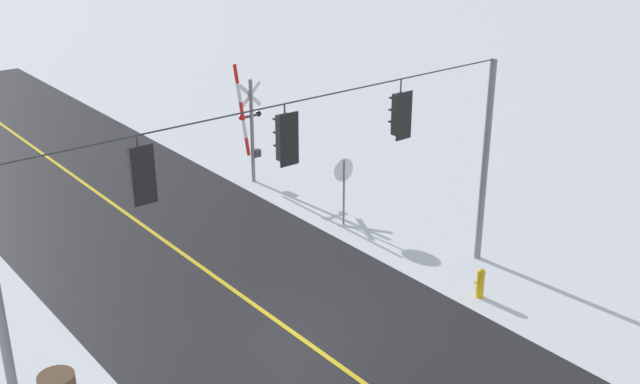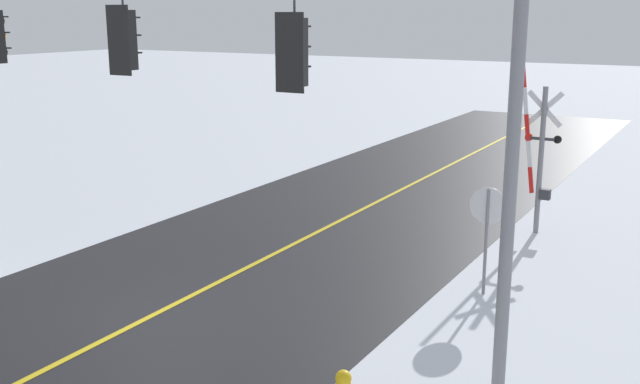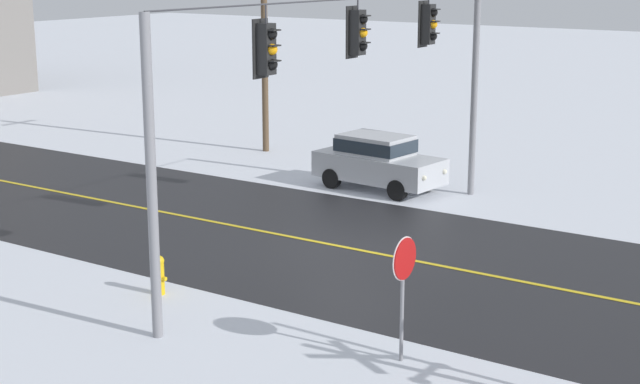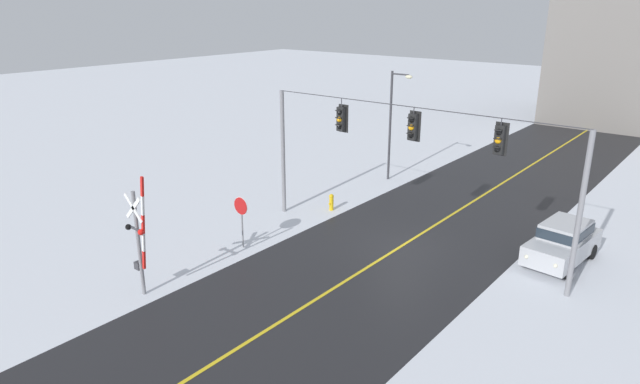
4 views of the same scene
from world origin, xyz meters
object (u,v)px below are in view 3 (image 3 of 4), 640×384
at_px(stop_sign, 404,271).
at_px(parked_car_silver, 378,160).
at_px(fire_hydrant, 159,274).
at_px(utility_pole, 264,41).

height_order(stop_sign, parked_car_silver, stop_sign).
bearing_deg(stop_sign, parked_car_silver, 32.61).
bearing_deg(stop_sign, fire_hydrant, 88.34).
distance_m(fire_hydrant, utility_pole, 16.60).
distance_m(stop_sign, parked_car_silver, 13.46).
relative_size(stop_sign, parked_car_silver, 0.54).
relative_size(fire_hydrant, utility_pole, 0.11).
bearing_deg(parked_car_silver, utility_pole, 65.89).
relative_size(stop_sign, fire_hydrant, 2.67).
distance_m(parked_car_silver, fire_hydrant, 11.21).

